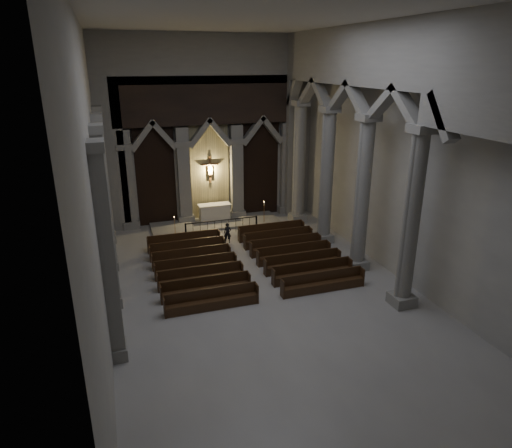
{
  "coord_description": "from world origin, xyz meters",
  "views": [
    {
      "loc": [
        -6.36,
        -17.7,
        10.38
      ],
      "look_at": [
        0.4,
        3.0,
        2.55
      ],
      "focal_mm": 32.0,
      "sensor_mm": 36.0,
      "label": 1
    }
  ],
  "objects_px": {
    "altar_rail": "(222,224)",
    "candle_stand_left": "(175,230)",
    "altar": "(215,212)",
    "candle_stand_right": "(264,218)",
    "worshipper": "(228,233)",
    "pews": "(247,262)"
  },
  "relations": [
    {
      "from": "candle_stand_left",
      "to": "worshipper",
      "type": "distance_m",
      "value": 3.58
    },
    {
      "from": "altar_rail",
      "to": "candle_stand_left",
      "type": "height_order",
      "value": "candle_stand_left"
    },
    {
      "from": "candle_stand_left",
      "to": "candle_stand_right",
      "type": "bearing_deg",
      "value": 2.13
    },
    {
      "from": "altar_rail",
      "to": "worshipper",
      "type": "relative_size",
      "value": 3.82
    },
    {
      "from": "altar",
      "to": "candle_stand_right",
      "type": "height_order",
      "value": "candle_stand_right"
    },
    {
      "from": "altar",
      "to": "pews",
      "type": "relative_size",
      "value": 0.23
    },
    {
      "from": "altar",
      "to": "pews",
      "type": "xyz_separation_m",
      "value": [
        -0.07,
        -7.65,
        -0.4
      ]
    },
    {
      "from": "candle_stand_left",
      "to": "candle_stand_right",
      "type": "height_order",
      "value": "candle_stand_right"
    },
    {
      "from": "altar",
      "to": "worshipper",
      "type": "relative_size",
      "value": 1.78
    },
    {
      "from": "altar",
      "to": "candle_stand_left",
      "type": "relative_size",
      "value": 1.74
    },
    {
      "from": "candle_stand_right",
      "to": "pews",
      "type": "xyz_separation_m",
      "value": [
        -3.1,
        -6.13,
        -0.13
      ]
    },
    {
      "from": "candle_stand_right",
      "to": "altar_rail",
      "type": "bearing_deg",
      "value": -166.1
    },
    {
      "from": "worshipper",
      "to": "candle_stand_left",
      "type": "bearing_deg",
      "value": 159.39
    },
    {
      "from": "altar_rail",
      "to": "worshipper",
      "type": "height_order",
      "value": "worshipper"
    },
    {
      "from": "pews",
      "to": "worshipper",
      "type": "bearing_deg",
      "value": 90.8
    },
    {
      "from": "worshipper",
      "to": "pews",
      "type": "bearing_deg",
      "value": -72.25
    },
    {
      "from": "altar",
      "to": "candle_stand_left",
      "type": "bearing_deg",
      "value": -149.45
    },
    {
      "from": "altar",
      "to": "candle_stand_right",
      "type": "distance_m",
      "value": 3.4
    },
    {
      "from": "altar",
      "to": "worshipper",
      "type": "xyz_separation_m",
      "value": [
        -0.12,
        -3.92,
        -0.09
      ]
    },
    {
      "from": "altar_rail",
      "to": "candle_stand_left",
      "type": "bearing_deg",
      "value": 169.32
    },
    {
      "from": "altar",
      "to": "candle_stand_right",
      "type": "relative_size",
      "value": 1.35
    },
    {
      "from": "altar",
      "to": "altar_rail",
      "type": "distance_m",
      "value": 2.29
    }
  ]
}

